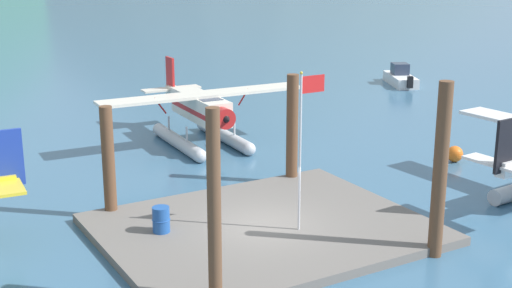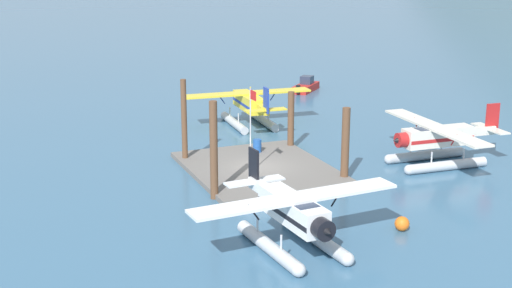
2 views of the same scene
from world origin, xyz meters
name	(u,v)px [view 2 (image 2 of 2)]	position (x,y,z in m)	size (l,w,h in m)	color
ground_plane	(259,171)	(0.00, 0.00, 0.00)	(1200.00, 1200.00, 0.00)	#38607F
dock_platform	(259,169)	(0.00, 0.00, 0.15)	(10.76, 8.68, 0.30)	#66605B
piling_near_left	(184,121)	(-3.77, -3.79, 2.79)	(0.37, 0.37, 5.59)	brown
piling_near_right	(214,151)	(3.79, -4.31, 2.83)	(0.45, 0.45, 5.65)	brown
piling_far_left	(291,121)	(-4.03, 4.07, 2.07)	(0.45, 0.45, 4.15)	brown
piling_far_right	(345,145)	(3.79, 4.07, 2.29)	(0.49, 0.49, 4.59)	brown
flagpole	(251,119)	(0.97, -0.93, 3.70)	(0.95, 0.10, 5.40)	silver
fuel_drum	(257,146)	(-3.26, 1.20, 0.74)	(0.62, 0.62, 0.88)	#1E4C99
mooring_buoy	(402,224)	(11.92, 2.85, 0.37)	(0.74, 0.74, 0.74)	orange
seaplane_yellow_port_fwd	(249,106)	(-11.71, 3.93, 1.58)	(7.97, 10.47, 3.84)	#B7BABF
seaplane_white_stbd_aft	(293,217)	(11.85, -3.17, 1.58)	(7.97, 10.47, 3.84)	#B7BABF
seaplane_cream_bow_right	(437,142)	(3.12, 11.27, 1.58)	(10.46, 7.98, 3.84)	#B7BABF
boat_red_open_west	(306,86)	(-23.15, 14.68, 0.49)	(4.02, 4.04, 1.50)	#B2231E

